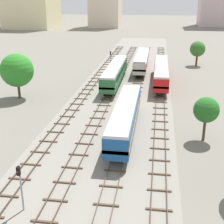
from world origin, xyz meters
TOP-DOWN VIEW (x-y plane):
  - ground_plane at (0.00, 56.00)m, footprint 480.00×480.00m
  - ballast_bed at (0.00, 56.00)m, footprint 18.34×176.00m
  - track_far_left at (-7.17, 57.00)m, footprint 2.40×126.00m
  - track_left at (-2.39, 57.00)m, footprint 2.40×126.00m
  - track_centre_left at (2.39, 57.00)m, footprint 2.40×126.00m
  - track_centre at (7.17, 57.00)m, footprint 2.40×126.00m
  - diesel_railcar_centre_left_nearest at (2.39, 44.61)m, footprint 2.96×20.50m
  - passenger_coach_left_near at (-2.39, 69.55)m, footprint 2.96×22.00m
  - passenger_coach_centre_mid at (7.17, 71.50)m, footprint 2.96×22.00m
  - diesel_railcar_centre_left_midfar at (2.39, 83.36)m, footprint 2.96×20.50m
  - signal_post_nearest at (-4.78, 26.79)m, footprint 0.28×0.47m
  - signal_post_mid at (-4.78, 79.16)m, footprint 0.28×0.47m
  - lineside_tree_0 at (12.80, 43.96)m, footprint 3.29×3.29m
  - lineside_tree_2 at (16.49, 90.84)m, footprint 3.99×3.99m
  - lineside_tree_3 at (-18.43, 57.48)m, footprint 5.95×5.95m

SIDE VIEW (x-z plane):
  - ground_plane at x=0.00m, z-range 0.00..0.00m
  - ballast_bed at x=0.00m, z-range 0.00..0.01m
  - track_far_left at x=-7.17m, z-range -0.01..0.28m
  - track_left at x=-2.39m, z-range -0.01..0.28m
  - track_centre_left at x=2.39m, z-range -0.01..0.28m
  - track_centre at x=7.17m, z-range -0.01..0.28m
  - diesel_railcar_centre_left_nearest at x=2.39m, z-range 0.70..4.50m
  - diesel_railcar_centre_left_midfar at x=2.39m, z-range 0.70..4.50m
  - passenger_coach_left_near at x=-2.39m, z-range 0.71..4.51m
  - passenger_coach_centre_mid at x=7.17m, z-range 0.71..4.51m
  - signal_post_nearest at x=-4.78m, z-range 0.66..5.22m
  - signal_post_mid at x=-4.78m, z-range 0.72..6.07m
  - lineside_tree_0 at x=12.80m, z-range 1.26..7.14m
  - lineside_tree_2 at x=16.49m, z-range 1.18..7.60m
  - lineside_tree_3 at x=-18.43m, z-range 1.11..9.30m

